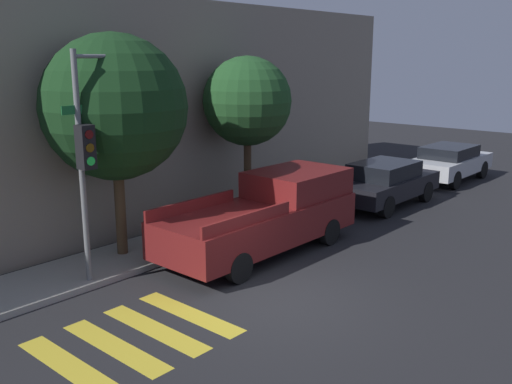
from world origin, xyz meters
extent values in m
plane|color=black|center=(0.00, 0.00, 0.00)|extent=(60.00, 60.00, 0.00)
cube|color=gray|center=(0.00, 4.16, 0.07)|extent=(26.00, 1.92, 0.14)
cube|color=gray|center=(0.00, 8.52, 3.20)|extent=(26.00, 6.00, 6.40)
cube|color=gold|center=(-4.07, 0.80, 0.00)|extent=(0.45, 2.60, 0.00)
cube|color=gold|center=(-3.21, 0.80, 0.00)|extent=(0.45, 2.60, 0.00)
cube|color=gold|center=(-2.36, 0.80, 0.00)|extent=(0.45, 2.60, 0.00)
cube|color=gold|center=(-1.50, 0.80, 0.00)|extent=(0.45, 2.60, 0.00)
cylinder|color=slate|center=(-2.00, 3.45, 2.49)|extent=(0.12, 0.12, 4.98)
cube|color=black|center=(-2.00, 3.24, 3.05)|extent=(0.30, 0.30, 0.90)
cylinder|color=#4C0C0C|center=(-2.00, 3.08, 3.32)|extent=(0.18, 0.02, 0.18)
cylinder|color=#593D0A|center=(-2.00, 3.08, 3.05)|extent=(0.18, 0.02, 0.18)
cylinder|color=#26E54C|center=(-2.00, 3.08, 2.78)|extent=(0.18, 0.02, 0.18)
cube|color=#19662D|center=(-2.00, 3.45, 3.79)|extent=(0.70, 0.02, 0.18)
cylinder|color=slate|center=(-1.05, 3.45, 4.83)|extent=(1.90, 0.08, 0.08)
sphere|color=#F9E5B2|center=(-0.10, 3.45, 4.73)|extent=(0.36, 0.36, 0.36)
cube|color=maroon|center=(2.01, 2.10, 0.78)|extent=(5.61, 2.07, 0.87)
cube|color=maroon|center=(3.55, 2.10, 1.56)|extent=(2.53, 1.90, 0.68)
cube|color=maroon|center=(0.60, 3.01, 1.36)|extent=(2.81, 0.08, 0.28)
cube|color=maroon|center=(0.60, 1.19, 1.36)|extent=(2.81, 0.08, 0.28)
cylinder|color=black|center=(3.75, 3.04, 0.35)|extent=(0.70, 0.22, 0.70)
cylinder|color=black|center=(3.75, 1.16, 0.35)|extent=(0.70, 0.22, 0.70)
cylinder|color=black|center=(0.27, 3.04, 0.35)|extent=(0.70, 0.22, 0.70)
cylinder|color=black|center=(0.27, 1.16, 0.35)|extent=(0.70, 0.22, 0.70)
cube|color=black|center=(8.36, 2.10, 0.65)|extent=(4.35, 1.81, 0.60)
cube|color=black|center=(8.25, 2.10, 1.20)|extent=(2.26, 1.60, 0.51)
cylinder|color=black|center=(9.71, 2.92, 0.35)|extent=(0.70, 0.22, 0.70)
cylinder|color=black|center=(9.71, 1.28, 0.35)|extent=(0.70, 0.22, 0.70)
cylinder|color=black|center=(7.01, 2.92, 0.35)|extent=(0.70, 0.22, 0.70)
cylinder|color=black|center=(7.01, 1.28, 0.35)|extent=(0.70, 0.22, 0.70)
cube|color=#B7BABF|center=(13.50, 2.10, 0.65)|extent=(4.38, 1.82, 0.61)
cube|color=black|center=(13.39, 2.10, 1.18)|extent=(2.28, 1.60, 0.45)
cylinder|color=black|center=(14.85, 2.92, 0.35)|extent=(0.70, 0.22, 0.70)
cylinder|color=black|center=(14.85, 1.28, 0.35)|extent=(0.70, 0.22, 0.70)
cylinder|color=black|center=(12.14, 2.92, 0.35)|extent=(0.70, 0.22, 0.70)
cylinder|color=black|center=(12.14, 1.28, 0.35)|extent=(0.70, 0.22, 0.70)
cylinder|color=#4C3823|center=(-0.49, 4.35, 1.21)|extent=(0.26, 0.26, 2.42)
sphere|color=#143316|center=(-0.49, 4.35, 3.69)|extent=(3.39, 3.39, 3.39)
cylinder|color=#4C3823|center=(4.06, 4.35, 1.30)|extent=(0.22, 0.22, 2.60)
sphere|color=#1E4721|center=(4.06, 4.35, 3.57)|extent=(2.59, 2.59, 2.59)
camera|label=1|loc=(-8.25, -6.87, 4.84)|focal=40.00mm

